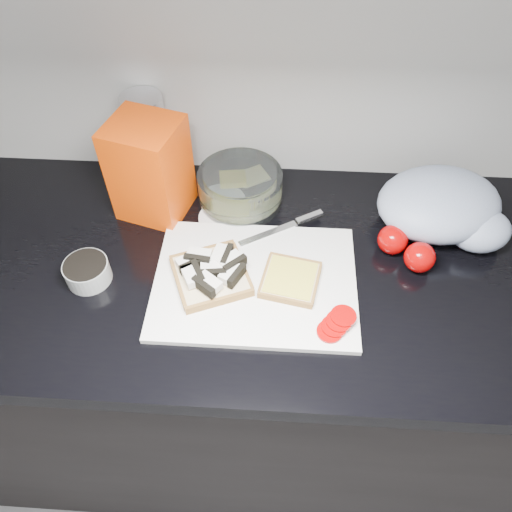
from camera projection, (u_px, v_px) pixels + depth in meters
The scene contains 14 objects.
base_cabinet at pixel (257, 368), 1.39m from camera, with size 3.50×0.60×0.86m, color black.
countertop at pixel (257, 268), 1.05m from camera, with size 3.50×0.64×0.04m, color black.
cutting_board at pixel (255, 282), 0.99m from camera, with size 0.40×0.30×0.01m, color white.
bread_left at pixel (211, 273), 0.98m from camera, with size 0.19×0.19×0.04m.
bread_right at pixel (290, 280), 0.98m from camera, with size 0.13×0.13×0.02m.
tomato_slices at pixel (337, 324), 0.91m from camera, with size 0.09×0.09×0.02m.
knife at pixel (292, 224), 1.08m from camera, with size 0.18×0.12×0.01m.
seed_tub at pixel (87, 271), 0.99m from camera, with size 0.09×0.09×0.05m.
tub_lid at pixel (223, 218), 1.11m from camera, with size 0.11×0.11×0.01m, color silver.
glass_bowl at pixel (240, 188), 1.12m from camera, with size 0.19×0.19×0.08m.
bread_bag at pixel (150, 169), 1.05m from camera, with size 0.14×0.13×0.22m, color #E83203.
steel_canister at pixel (149, 139), 1.13m from camera, with size 0.09×0.09×0.22m, color silver.
grocery_bag at pixel (445, 207), 1.06m from camera, with size 0.31×0.27×0.12m.
whole_tomatoes at pixel (406, 248), 1.02m from camera, with size 0.11×0.11×0.06m.
Camera 1 is at (0.04, 0.54, 1.70)m, focal length 35.00 mm.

